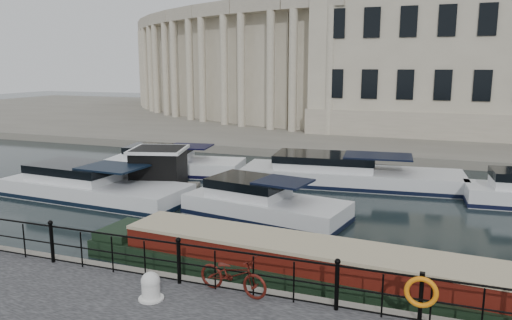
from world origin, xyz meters
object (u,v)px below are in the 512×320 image
(bicycle, at_px, (233,274))
(harbour_hut, at_px, (159,172))
(mooring_bollard, at_px, (151,287))
(narrowboat, at_px, (322,274))
(life_ring_post, at_px, (421,293))

(bicycle, distance_m, harbour_hut, 12.62)
(mooring_bollard, distance_m, narrowboat, 4.70)
(life_ring_post, height_order, harbour_hut, harbour_hut)
(bicycle, height_order, narrowboat, bicycle)
(bicycle, bearing_deg, narrowboat, -27.76)
(harbour_hut, bearing_deg, bicycle, -66.55)
(mooring_bollard, xyz_separation_m, harbour_hut, (-6.25, 10.76, 0.09))
(narrowboat, bearing_deg, life_ring_post, -36.68)
(bicycle, relative_size, harbour_hut, 0.46)
(harbour_hut, bearing_deg, narrowboat, -53.61)
(life_ring_post, xyz_separation_m, harbour_hut, (-12.24, 9.78, -0.32))
(bicycle, relative_size, life_ring_post, 1.61)
(harbour_hut, bearing_deg, mooring_bollard, -75.43)
(narrowboat, xyz_separation_m, harbour_hut, (-9.64, 7.54, 0.59))
(narrowboat, bearing_deg, mooring_bollard, -132.34)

